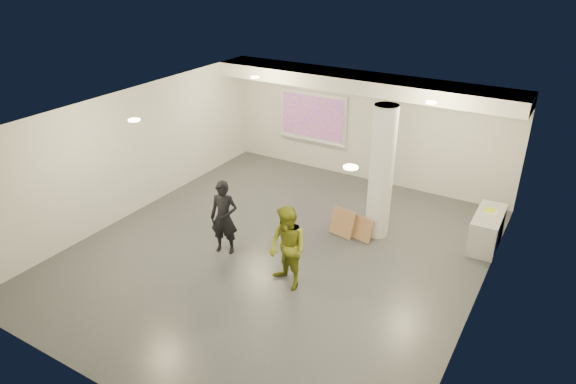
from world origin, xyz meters
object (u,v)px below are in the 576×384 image
Objects in this scene: column at (381,173)px; woman at (224,218)px; projection_screen at (313,117)px; man at (287,248)px; credenza at (487,230)px.

woman is at bearing -136.76° from column.
man is at bearing -66.16° from projection_screen.
column is 4.08m from projection_screen.
column is at bearing -163.28° from credenza.
projection_screen is at bearing 135.18° from man.
man is (-2.95, -3.45, 0.44)m from credenza.
column reaches higher than woman.
projection_screen is at bearing 158.71° from credenza.
credenza is at bearing 70.80° from man.
woman is at bearing -170.80° from man.
man is (2.37, -5.37, -0.70)m from projection_screen.
man reaches higher than woman.
woman is 0.97× the size of man.
credenza is 0.82× the size of woman.
projection_screen is 5.92m from man.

